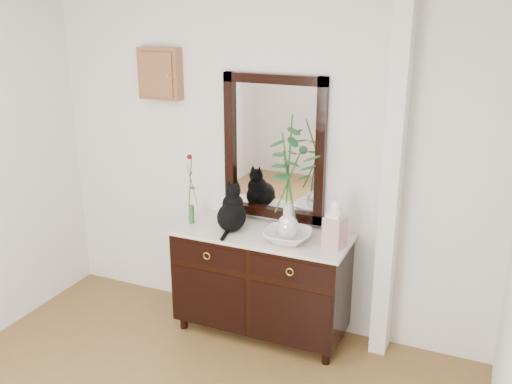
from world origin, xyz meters
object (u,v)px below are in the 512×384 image
at_px(lotus_bowl, 288,236).
at_px(ginger_jar, 335,223).
at_px(sideboard, 261,278).
at_px(cat, 231,208).

xyz_separation_m(lotus_bowl, ginger_jar, (0.33, 0.04, 0.14)).
bearing_deg(sideboard, ginger_jar, -3.74).
relative_size(cat, lotus_bowl, 1.03).
relative_size(cat, ginger_jar, 0.98).
height_order(cat, ginger_jar, ginger_jar).
height_order(sideboard, ginger_jar, ginger_jar).
height_order(lotus_bowl, ginger_jar, ginger_jar).
relative_size(lotus_bowl, ginger_jar, 0.94).
bearing_deg(ginger_jar, cat, 179.80).
xyz_separation_m(sideboard, ginger_jar, (0.57, -0.04, 0.56)).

